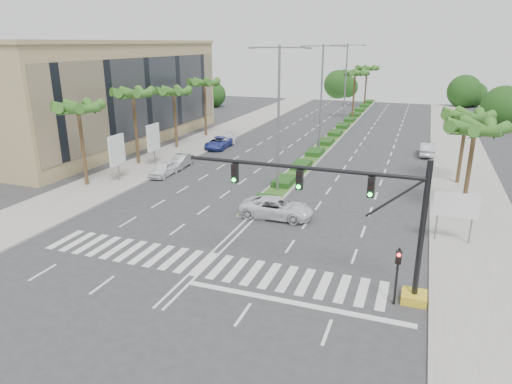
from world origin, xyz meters
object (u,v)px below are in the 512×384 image
car_parked_a (164,169)px  car_crossing (277,208)px  car_parked_c (219,143)px  car_parked_d (223,141)px  car_parked_b (180,161)px  car_right (427,149)px

car_parked_a → car_crossing: 15.07m
car_parked_c → car_parked_d: car_parked_d is taller
car_parked_a → car_parked_b: (0.00, 3.26, -0.04)m
car_parked_b → car_parked_d: (0.00, 10.60, 0.07)m
car_parked_b → car_parked_c: car_parked_c is taller
car_right → car_parked_d: bearing=7.0°
car_parked_b → car_crossing: bearing=-41.0°
car_crossing → car_right: 26.03m
car_parked_c → car_crossing: size_ratio=0.92×
car_parked_d → car_crossing: 24.60m
car_crossing → car_parked_c: bearing=33.1°
car_crossing → car_right: size_ratio=1.18×
car_crossing → car_parked_d: bearing=31.5°
car_parked_c → car_parked_d: size_ratio=1.00×
car_parked_c → car_crossing: bearing=-58.2°
car_parked_b → car_parked_d: size_ratio=0.79×
car_parked_d → car_right: size_ratio=1.08×
car_parked_b → car_crossing: car_crossing is taller
car_parked_a → car_parked_b: car_parked_a is taller
car_parked_d → car_right: (23.60, 3.42, 0.04)m
car_parked_a → car_parked_c: (0.00, 12.60, 0.01)m
car_parked_b → car_right: car_right is taller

